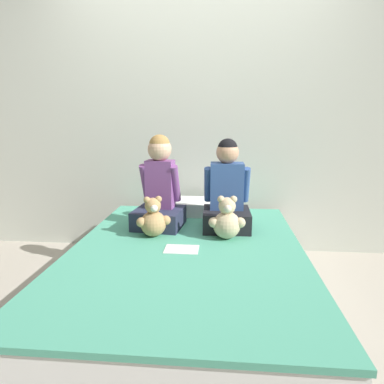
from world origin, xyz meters
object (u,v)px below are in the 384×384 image
object	(u,v)px
child_on_left	(160,190)
sign_card	(182,249)
pillow_at_headboard	(197,207)
teddy_bear_held_by_left_child	(153,220)
teddy_bear_held_by_right_child	(227,221)
bed	(187,280)
child_on_right	(227,193)

from	to	relation	value
child_on_left	sign_card	xyz separation A→B (m)	(0.22, -0.47, -0.27)
pillow_at_headboard	sign_card	bearing A→B (deg)	-92.00
teddy_bear_held_by_left_child	teddy_bear_held_by_right_child	xyz separation A→B (m)	(0.50, -0.00, 0.01)
child_on_left	pillow_at_headboard	world-z (taller)	child_on_left
bed	sign_card	distance (m)	0.22
sign_card	pillow_at_headboard	bearing A→B (deg)	88.00
child_on_right	teddy_bear_held_by_left_child	xyz separation A→B (m)	(-0.50, -0.24, -0.14)
teddy_bear_held_by_left_child	teddy_bear_held_by_right_child	bearing A→B (deg)	-20.90
bed	child_on_left	world-z (taller)	child_on_left
child_on_left	sign_card	size ratio (longest dim) A/B	3.23
bed	child_on_right	distance (m)	0.69
child_on_left	bed	bearing A→B (deg)	-53.96
teddy_bear_held_by_right_child	teddy_bear_held_by_left_child	bearing A→B (deg)	176.09
bed	pillow_at_headboard	xyz separation A→B (m)	(0.00, 0.81, 0.27)
bed	teddy_bear_held_by_right_child	world-z (taller)	teddy_bear_held_by_right_child
child_on_left	child_on_right	world-z (taller)	child_on_left
bed	sign_card	size ratio (longest dim) A/B	9.59
pillow_at_headboard	sign_card	world-z (taller)	pillow_at_headboard
bed	child_on_left	bearing A→B (deg)	119.26
bed	pillow_at_headboard	size ratio (longest dim) A/B	3.88
bed	teddy_bear_held_by_left_child	world-z (taller)	teddy_bear_held_by_left_child
sign_card	teddy_bear_held_by_right_child	bearing A→B (deg)	39.47
pillow_at_headboard	sign_card	xyz separation A→B (m)	(-0.03, -0.84, -0.05)
child_on_right	sign_card	size ratio (longest dim) A/B	3.11
teddy_bear_held_by_left_child	child_on_left	bearing A→B (deg)	68.50
child_on_right	pillow_at_headboard	size ratio (longest dim) A/B	1.26
child_on_left	pillow_at_headboard	distance (m)	0.50
bed	teddy_bear_held_by_left_child	distance (m)	0.46
bed	teddy_bear_held_by_left_child	bearing A→B (deg)	140.87
child_on_right	teddy_bear_held_by_left_child	bearing A→B (deg)	-155.78
child_on_right	pillow_at_headboard	distance (m)	0.49
bed	sign_card	world-z (taller)	sign_card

